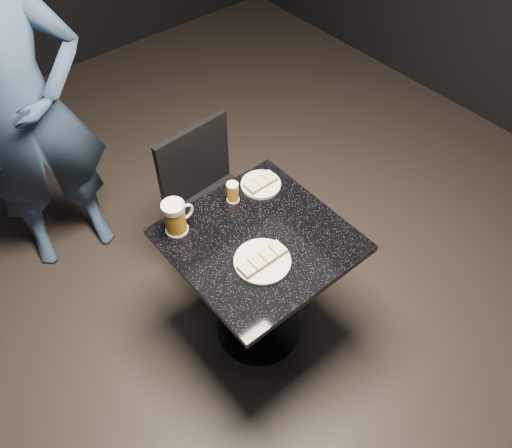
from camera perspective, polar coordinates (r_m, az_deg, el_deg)
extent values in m
plane|color=black|center=(2.71, 0.28, -11.73)|extent=(6.00, 6.00, 0.00)
cylinder|color=white|center=(2.00, 0.73, -4.30)|extent=(0.23, 0.23, 0.01)
cylinder|color=white|center=(2.29, 0.55, 4.54)|extent=(0.18, 0.18, 0.01)
imported|color=navy|center=(2.64, -24.92, 11.22)|extent=(0.74, 0.54, 1.86)
cylinder|color=black|center=(2.70, 0.28, -11.60)|extent=(0.44, 0.44, 0.03)
cylinder|color=black|center=(2.39, 0.31, -7.35)|extent=(0.10, 0.10, 0.69)
cube|color=black|center=(2.10, 0.35, -1.84)|extent=(0.70, 0.70, 0.03)
cylinder|color=silver|center=(2.14, -9.02, -0.60)|extent=(0.10, 0.10, 0.01)
cylinder|color=orange|center=(2.09, -9.23, 0.55)|extent=(0.09, 0.09, 0.12)
cylinder|color=silver|center=(2.03, -9.48, 1.94)|extent=(0.10, 0.10, 0.03)
torus|color=white|center=(2.10, -8.08, 1.38)|extent=(0.08, 0.01, 0.08)
cylinder|color=silver|center=(2.23, -2.63, 2.82)|extent=(0.06, 0.06, 0.01)
cylinder|color=orange|center=(2.20, -2.67, 3.62)|extent=(0.05, 0.05, 0.08)
cylinder|color=white|center=(2.17, -2.72, 4.47)|extent=(0.05, 0.05, 0.01)
cube|color=black|center=(2.59, -3.89, 1.26)|extent=(0.45, 0.45, 0.04)
cylinder|color=black|center=(2.61, -4.03, -6.38)|extent=(0.03, 0.03, 0.43)
cylinder|color=black|center=(2.76, 1.68, -2.12)|extent=(0.03, 0.03, 0.43)
cylinder|color=black|center=(2.80, -8.88, -1.89)|extent=(0.03, 0.03, 0.43)
cylinder|color=black|center=(2.94, -3.31, 1.87)|extent=(0.03, 0.03, 0.43)
cube|color=black|center=(2.55, -7.07, 6.97)|extent=(0.43, 0.06, 0.43)
cube|color=#4C3521|center=(1.96, -1.07, -5.29)|extent=(0.05, 0.07, 0.01)
cube|color=beige|center=(1.95, -1.08, -5.13)|extent=(0.05, 0.07, 0.01)
cube|color=#4C3521|center=(1.98, 0.14, -4.49)|extent=(0.05, 0.07, 0.01)
cube|color=#D1D184|center=(1.97, 0.14, -4.32)|extent=(0.05, 0.07, 0.01)
cube|color=#4C3521|center=(2.00, 1.32, -3.70)|extent=(0.05, 0.07, 0.01)
cube|color=#D1D184|center=(2.00, 1.33, -3.53)|extent=(0.05, 0.07, 0.01)
cube|color=#4C3521|center=(2.03, 2.48, -2.92)|extent=(0.05, 0.07, 0.01)
cube|color=#D1D184|center=(2.02, 2.49, -2.75)|extent=(0.05, 0.07, 0.01)
cube|color=#4C3521|center=(2.26, -0.45, 4.17)|extent=(0.05, 0.07, 0.01)
cube|color=beige|center=(2.25, -0.45, 4.34)|extent=(0.05, 0.07, 0.01)
cube|color=#4C3521|center=(2.28, 0.56, 4.75)|extent=(0.05, 0.07, 0.01)
cube|color=#D1D184|center=(2.28, 0.56, 4.92)|extent=(0.05, 0.07, 0.01)
cube|color=#4C3521|center=(2.31, 1.54, 5.32)|extent=(0.05, 0.07, 0.01)
cube|color=beige|center=(2.30, 1.55, 5.49)|extent=(0.05, 0.07, 0.01)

